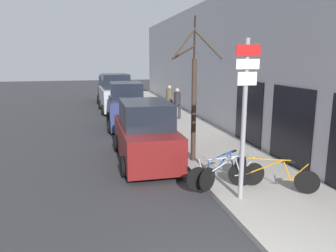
{
  "coord_description": "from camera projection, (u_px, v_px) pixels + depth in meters",
  "views": [
    {
      "loc": [
        -1.97,
        -3.61,
        3.52
      ],
      "look_at": [
        0.58,
        6.84,
        1.28
      ],
      "focal_mm": 35.0,
      "sensor_mm": 36.0,
      "label": 1
    }
  ],
  "objects": [
    {
      "name": "ground_plane",
      "position": [
        134.0,
        135.0,
        15.26
      ],
      "size": [
        80.0,
        80.0,
        0.0
      ],
      "primitive_type": "plane",
      "color": "#333335"
    },
    {
      "name": "parked_car_3",
      "position": [
        110.0,
        89.0,
        27.04
      ],
      "size": [
        2.3,
        4.67,
        2.17
      ],
      "rotation": [
        0.0,
        0.0,
        -0.07
      ],
      "color": "black",
      "rests_on": "ground"
    },
    {
      "name": "parked_car_1",
      "position": [
        126.0,
        107.0,
        16.81
      ],
      "size": [
        2.07,
        4.25,
        2.33
      ],
      "rotation": [
        0.0,
        0.0,
        -0.05
      ],
      "color": "navy",
      "rests_on": "ground"
    },
    {
      "name": "parked_car_2",
      "position": [
        115.0,
        95.0,
        21.78
      ],
      "size": [
        2.19,
        4.26,
        2.51
      ],
      "rotation": [
        0.0,
        0.0,
        0.03
      ],
      "color": "#B2B7BC",
      "rests_on": "ground"
    },
    {
      "name": "parked_car_0",
      "position": [
        145.0,
        134.0,
        11.23
      ],
      "size": [
        1.97,
        4.64,
        2.11
      ],
      "rotation": [
        0.0,
        0.0,
        -0.01
      ],
      "color": "maroon",
      "rests_on": "ground"
    },
    {
      "name": "pedestrian_near",
      "position": [
        177.0,
        101.0,
        18.29
      ],
      "size": [
        0.44,
        0.38,
        1.73
      ],
      "rotation": [
        0.0,
        0.0,
        3.45
      ],
      "color": "#333338",
      "rests_on": "sidewalk_curb"
    },
    {
      "name": "building_facade",
      "position": [
        204.0,
        63.0,
        18.18
      ],
      "size": [
        0.23,
        32.0,
        6.5
      ],
      "color": "#BCBCC1",
      "rests_on": "ground"
    },
    {
      "name": "street_tree",
      "position": [
        194.0,
        98.0,
        10.6
      ],
      "size": [
        1.53,
        1.64,
        4.68
      ],
      "color": "#3D2D23",
      "rests_on": "sidewalk_curb"
    },
    {
      "name": "bicycle_2",
      "position": [
        225.0,
        170.0,
        8.95
      ],
      "size": [
        1.88,
        1.22,
        0.87
      ],
      "rotation": [
        0.0,
        0.0,
        2.14
      ],
      "color": "black",
      "rests_on": "sidewalk_curb"
    },
    {
      "name": "signpost",
      "position": [
        244.0,
        114.0,
        7.59
      ],
      "size": [
        0.59,
        0.13,
        3.81
      ],
      "color": "#939399",
      "rests_on": "sidewalk_curb"
    },
    {
      "name": "bicycle_1",
      "position": [
        226.0,
        174.0,
        8.6
      ],
      "size": [
        2.17,
        0.44,
        0.87
      ],
      "rotation": [
        0.0,
        0.0,
        1.55
      ],
      "color": "black",
      "rests_on": "sidewalk_curb"
    },
    {
      "name": "sidewalk_curb",
      "position": [
        173.0,
        120.0,
        18.52
      ],
      "size": [
        3.2,
        32.0,
        0.15
      ],
      "color": "#ADA89E",
      "rests_on": "ground"
    },
    {
      "name": "pedestrian_far",
      "position": [
        169.0,
        98.0,
        19.75
      ],
      "size": [
        0.47,
        0.39,
        1.77
      ],
      "rotation": [
        0.0,
        0.0,
        3.11
      ],
      "color": "#1E2338",
      "rests_on": "sidewalk_curb"
    },
    {
      "name": "bicycle_0",
      "position": [
        272.0,
        176.0,
        8.46
      ],
      "size": [
        1.96,
        1.23,
        0.85
      ],
      "rotation": [
        0.0,
        0.0,
        1.02
      ],
      "color": "black",
      "rests_on": "sidewalk_curb"
    }
  ]
}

